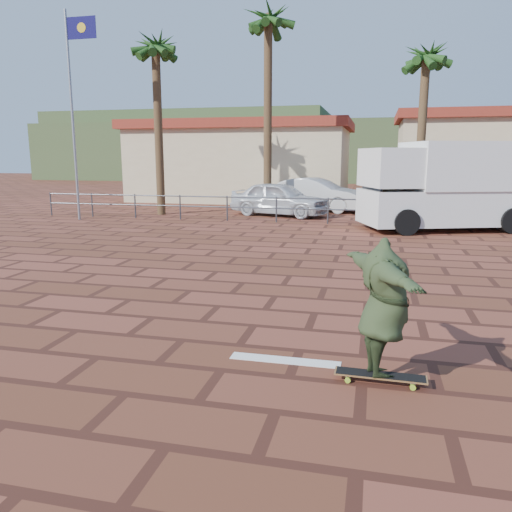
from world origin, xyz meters
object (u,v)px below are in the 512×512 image
at_px(longboard, 380,376).
at_px(skateboarder, 384,308).
at_px(campervan, 450,184).
at_px(car_white, 316,195).
at_px(car_silver, 280,199).

xyz_separation_m(longboard, skateboarder, (0.00, 0.00, 0.81)).
bearing_deg(longboard, skateboarder, 0.00).
xyz_separation_m(campervan, car_white, (-5.24, 4.98, -0.82)).
bearing_deg(skateboarder, longboard, -0.00).
relative_size(skateboarder, campervan, 0.31).
xyz_separation_m(campervan, car_silver, (-6.54, 2.74, -0.85)).
xyz_separation_m(longboard, car_silver, (-4.17, 15.82, 0.65)).
bearing_deg(car_silver, skateboarder, -148.85).
bearing_deg(longboard, car_silver, 106.19).
height_order(longboard, skateboarder, skateboarder).
xyz_separation_m(skateboarder, campervan, (2.37, 13.08, 0.70)).
distance_m(campervan, car_white, 7.27).
bearing_deg(car_white, campervan, -120.70).
bearing_deg(campervan, car_silver, 137.49).
bearing_deg(car_white, skateboarder, -158.09).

